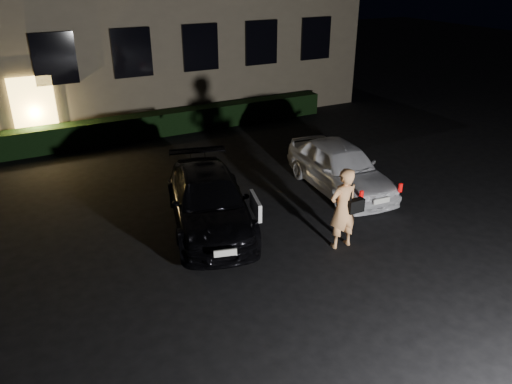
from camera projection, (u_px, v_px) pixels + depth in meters
ground at (291, 284)px, 10.09m from camera, size 80.00×80.00×0.00m
hedge at (142, 126)px, 18.34m from camera, size 15.00×0.70×0.85m
sedan at (209, 201)px, 12.10m from camera, size 2.89×4.78×1.30m
hatch at (340, 167)px, 13.99m from camera, size 2.02×4.21×1.39m
man at (343, 208)px, 11.04m from camera, size 0.78×0.46×1.91m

